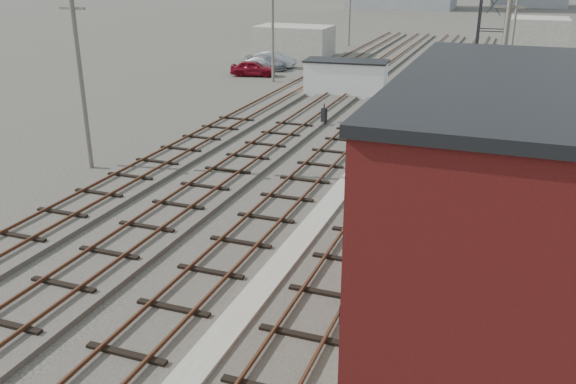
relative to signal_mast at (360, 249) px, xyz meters
The scene contains 21 objects.
ground 49.24m from the signal_mast, 94.31° to the left, with size 320.00×320.00×0.00m, color #282621.
track_right 28.16m from the signal_mast, 92.45° to the left, with size 3.20×90.00×0.39m.
track_mid_right 28.61m from the signal_mast, 100.50° to the left, with size 3.20×90.00×0.39m.
track_mid_left 29.60m from the signal_mast, 108.16° to the left, with size 3.20×90.00×0.39m.
track_left 31.08m from the signal_mast, 115.21° to the left, with size 3.20×90.00×0.39m.
platform_curb 4.95m from the signal_mast, 136.43° to the left, with size 0.90×28.00×0.26m, color gray.
brick_building 4.13m from the signal_mast, 15.35° to the left, with size 6.54×12.20×7.22m.
lattice_tower 24.65m from the signal_mast, 85.72° to the left, with size 1.60×1.60×15.00m.
utility_pole_left_a 18.71m from the signal_mast, 150.83° to the left, with size 1.80×0.24×9.00m.
utility_pole_left_b 37.78m from the signal_mast, 115.45° to the left, with size 1.80×0.24×9.00m.
utility_pole_left_c 61.27m from the signal_mast, 105.34° to the left, with size 1.80×0.24×9.00m.
utility_pole_right_a 17.44m from the signal_mast, 80.67° to the left, with size 1.80×0.24×9.00m.
utility_pole_right_b 47.19m from the signal_mast, 86.59° to the left, with size 1.80×0.24×9.00m.
shed_left 52.86m from the signal_mast, 111.88° to the left, with size 8.00×5.00×3.20m, color gray.
shed_right 59.28m from the signal_mast, 84.87° to the left, with size 6.00×6.00×4.00m, color gray.
signal_mast is the anchor object (origin of this frame).
switch_stand 22.83m from the signal_mast, 109.68° to the left, with size 0.37×0.37×1.28m.
site_trailer 32.20m from the signal_mast, 105.98° to the left, with size 6.59×3.31×2.69m.
car_red 40.66m from the signal_mast, 117.76° to the left, with size 1.65×4.10×1.40m, color maroon.
car_silver 45.29m from the signal_mast, 114.90° to the left, with size 1.56×4.48×1.48m, color #A7A9AE.
car_grey 44.01m from the signal_mast, 115.85° to the left, with size 1.75×4.32×1.25m, color gray.
Camera 1 is at (7.15, -4.07, 9.91)m, focal length 38.00 mm.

